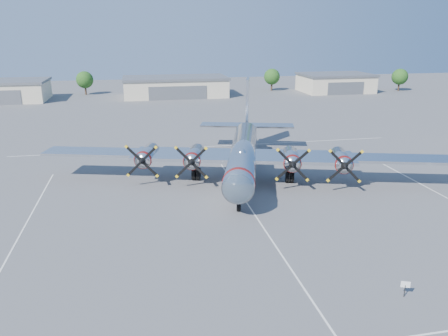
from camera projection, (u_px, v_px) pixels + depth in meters
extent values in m
plane|color=#515153|center=(249.00, 205.00, 46.03)|extent=(260.00, 260.00, 0.00)
cube|color=silver|center=(13.00, 247.00, 37.20)|extent=(0.15, 40.00, 0.01)
cube|color=silver|center=(262.00, 225.00, 41.35)|extent=(0.15, 40.00, 0.01)
cube|color=silver|center=(209.00, 146.00, 69.40)|extent=(60.00, 0.15, 0.01)
cube|color=beige|center=(2.00, 92.00, 113.48)|extent=(22.00, 14.00, 4.80)
cube|color=slate|center=(1.00, 81.00, 112.66)|extent=(22.60, 14.60, 0.60)
cube|color=beige|center=(175.00, 88.00, 121.96)|extent=(28.00, 14.00, 4.80)
cube|color=slate|center=(175.00, 78.00, 121.15)|extent=(28.60, 14.60, 0.60)
cube|color=slate|center=(178.00, 93.00, 115.55)|extent=(15.40, 0.20, 3.60)
cube|color=beige|center=(335.00, 84.00, 131.01)|extent=(20.00, 14.00, 4.80)
cube|color=slate|center=(336.00, 74.00, 130.20)|extent=(20.60, 14.60, 0.60)
cube|color=slate|center=(346.00, 89.00, 124.60)|extent=(11.00, 0.20, 3.60)
cylinder|color=#382619|center=(86.00, 90.00, 125.03)|extent=(0.50, 0.50, 2.80)
sphere|color=#214413|center=(85.00, 80.00, 124.17)|extent=(4.80, 4.80, 4.80)
cylinder|color=#382619|center=(272.00, 86.00, 133.53)|extent=(0.50, 0.50, 2.80)
sphere|color=#214413|center=(272.00, 77.00, 132.67)|extent=(4.80, 4.80, 4.80)
cylinder|color=#382619|center=(399.00, 86.00, 133.21)|extent=(0.50, 0.50, 2.80)
sphere|color=#214413|center=(400.00, 77.00, 132.36)|extent=(4.80, 4.80, 4.80)
cylinder|color=black|center=(405.00, 291.00, 30.11)|extent=(0.07, 0.07, 0.91)
cube|color=white|center=(406.00, 284.00, 29.96)|extent=(0.60, 0.28, 0.45)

